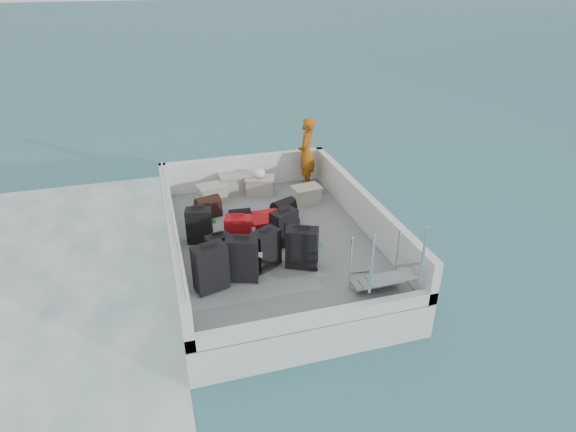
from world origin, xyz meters
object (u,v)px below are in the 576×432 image
object	(u,v)px
suitcase_1	(219,251)
crate_2	(260,186)
suitcase_0	(211,268)
suitcase_3	(242,259)
crate_0	(212,194)
suitcase_2	(199,226)
suitcase_4	(266,249)
suitcase_5	(239,233)
crate_3	(306,195)
crate_1	(235,183)
passenger	(306,153)
suitcase_7	(284,228)
suitcase_6	(302,248)
suitcase_8	(273,223)

from	to	relation	value
suitcase_1	crate_2	distance (m)	2.86
suitcase_0	suitcase_3	distance (m)	0.52
suitcase_0	crate_0	bearing A→B (deg)	65.35
suitcase_2	suitcase_4	distance (m)	1.46
suitcase_5	crate_3	world-z (taller)	suitcase_5
suitcase_4	crate_1	bearing A→B (deg)	59.07
suitcase_3	suitcase_4	distance (m)	0.48
suitcase_2	suitcase_5	bearing A→B (deg)	-23.42
suitcase_5	passenger	size ratio (longest dim) A/B	0.40
suitcase_0	passenger	xyz separation A→B (m)	(2.57, 3.29, 0.39)
suitcase_1	suitcase_5	size ratio (longest dim) A/B	0.92
suitcase_7	crate_3	bearing A→B (deg)	32.90
suitcase_4	crate_3	size ratio (longest dim) A/B	1.27
suitcase_6	crate_3	xyz separation A→B (m)	(0.81, 2.24, -0.18)
crate_1	suitcase_0	bearing A→B (deg)	-106.44
suitcase_5	suitcase_7	xyz separation A→B (m)	(0.79, -0.06, 0.02)
suitcase_4	suitcase_8	bearing A→B (deg)	40.17
suitcase_3	crate_1	xyz separation A→B (m)	(0.50, 3.28, -0.17)
crate_2	crate_3	distance (m)	1.07
crate_2	suitcase_1	bearing A→B (deg)	-116.73
suitcase_7	crate_0	size ratio (longest dim) A/B	1.18
suitcase_6	crate_2	distance (m)	2.94
suitcase_0	suitcase_7	bearing A→B (deg)	18.99
suitcase_3	suitcase_7	size ratio (longest dim) A/B	1.14
suitcase_0	suitcase_2	world-z (taller)	suitcase_0
suitcase_2	crate_2	world-z (taller)	suitcase_2
crate_0	passenger	bearing A→B (deg)	5.93
crate_0	crate_2	size ratio (longest dim) A/B	0.96
suitcase_8	crate_1	distance (m)	1.97
suitcase_1	suitcase_7	size ratio (longest dim) A/B	0.88
suitcase_0	crate_1	distance (m)	3.56
crate_0	passenger	distance (m)	2.20
suitcase_1	passenger	bearing A→B (deg)	36.40
suitcase_0	suitcase_8	bearing A→B (deg)	31.58
suitcase_4	crate_0	distance (m)	2.76
suitcase_1	suitcase_5	distance (m)	0.61
suitcase_6	crate_3	size ratio (longest dim) A/B	1.30
crate_2	suitcase_8	bearing A→B (deg)	-95.23
suitcase_0	suitcase_2	size ratio (longest dim) A/B	1.19
suitcase_3	crate_0	bearing A→B (deg)	109.90
suitcase_1	suitcase_8	distance (m)	1.43
crate_1	suitcase_5	bearing A→B (deg)	-99.17
crate_3	suitcase_6	bearing A→B (deg)	-109.96
suitcase_5	suitcase_6	xyz separation A→B (m)	(0.87, -0.82, 0.04)
suitcase_1	crate_1	bearing A→B (deg)	61.91
suitcase_5	suitcase_8	distance (m)	0.85
suitcase_5	suitcase_8	world-z (taller)	suitcase_5
suitcase_4	crate_2	world-z (taller)	suitcase_4
suitcase_0	suitcase_1	bearing A→B (deg)	54.72
passenger	crate_2	bearing A→B (deg)	-55.76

